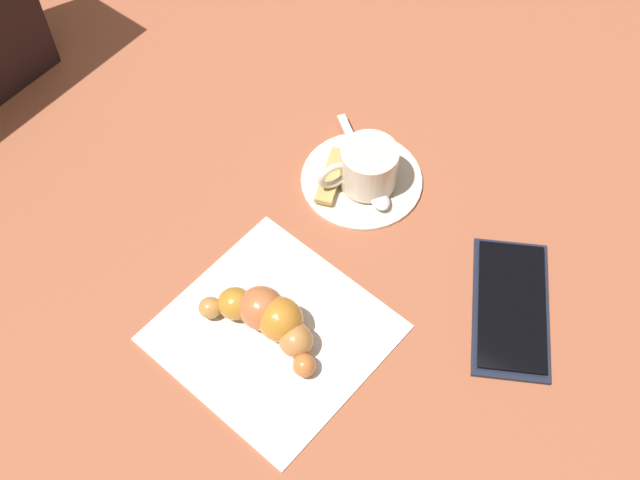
# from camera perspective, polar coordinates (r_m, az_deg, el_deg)

# --- Properties ---
(ground_plane) EXTENTS (1.80, 1.80, 0.00)m
(ground_plane) POSITION_cam_1_polar(r_m,az_deg,el_deg) (0.81, -0.54, -1.16)
(ground_plane) COLOR #A4583A
(saucer) EXTENTS (0.13, 0.13, 0.01)m
(saucer) POSITION_cam_1_polar(r_m,az_deg,el_deg) (0.86, 2.91, 4.27)
(saucer) COLOR beige
(saucer) RESTS_ON ground
(espresso_cup) EXTENTS (0.08, 0.06, 0.05)m
(espresso_cup) POSITION_cam_1_polar(r_m,az_deg,el_deg) (0.83, 3.08, 5.24)
(espresso_cup) COLOR beige
(espresso_cup) RESTS_ON saucer
(teaspoon) EXTENTS (0.09, 0.11, 0.01)m
(teaspoon) POSITION_cam_1_polar(r_m,az_deg,el_deg) (0.85, 3.45, 4.40)
(teaspoon) COLOR silver
(teaspoon) RESTS_ON saucer
(sugar_packet) EXTENTS (0.07, 0.04, 0.01)m
(sugar_packet) POSITION_cam_1_polar(r_m,az_deg,el_deg) (0.85, 0.83, 4.49)
(sugar_packet) COLOR tan
(sugar_packet) RESTS_ON saucer
(napkin) EXTENTS (0.21, 0.21, 0.00)m
(napkin) POSITION_cam_1_polar(r_m,az_deg,el_deg) (0.76, -3.27, -6.43)
(napkin) COLOR white
(napkin) RESTS_ON ground
(croissant) EXTENTS (0.06, 0.14, 0.04)m
(croissant) POSITION_cam_1_polar(r_m,az_deg,el_deg) (0.75, -3.69, -5.38)
(croissant) COLOR #C86E34
(croissant) RESTS_ON napkin
(cell_phone) EXTENTS (0.16, 0.13, 0.01)m
(cell_phone) POSITION_cam_1_polar(r_m,az_deg,el_deg) (0.79, 13.14, -4.53)
(cell_phone) COLOR #1C2234
(cell_phone) RESTS_ON ground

